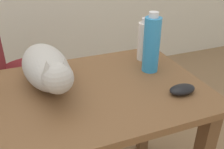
# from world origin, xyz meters

# --- Properties ---
(desk) EXTENTS (1.52, 0.64, 0.71)m
(desk) POSITION_xyz_m (0.00, 0.00, 0.60)
(desk) COLOR brown
(desk) RESTS_ON ground_plane
(office_chair) EXTENTS (0.48, 0.48, 0.90)m
(office_chair) POSITION_xyz_m (0.04, 0.68, 0.38)
(office_chair) COLOR black
(office_chair) RESTS_ON ground_plane
(cat) EXTENTS (0.21, 0.61, 0.20)m
(cat) POSITION_xyz_m (0.14, 0.10, 0.79)
(cat) COLOR #B2ADA8
(cat) RESTS_ON desk
(computer_mouse) EXTENTS (0.11, 0.06, 0.04)m
(computer_mouse) POSITION_xyz_m (0.62, -0.16, 0.72)
(computer_mouse) COLOR black
(computer_mouse) RESTS_ON desk
(water_bottle) EXTENTS (0.07, 0.07, 0.27)m
(water_bottle) POSITION_xyz_m (0.60, 0.07, 0.83)
(water_bottle) COLOR #2D8CD1
(water_bottle) RESTS_ON desk
(spray_bottle) EXTENTS (0.07, 0.07, 0.21)m
(spray_bottle) POSITION_xyz_m (0.63, 0.19, 0.80)
(spray_bottle) COLOR silver
(spray_bottle) RESTS_ON desk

